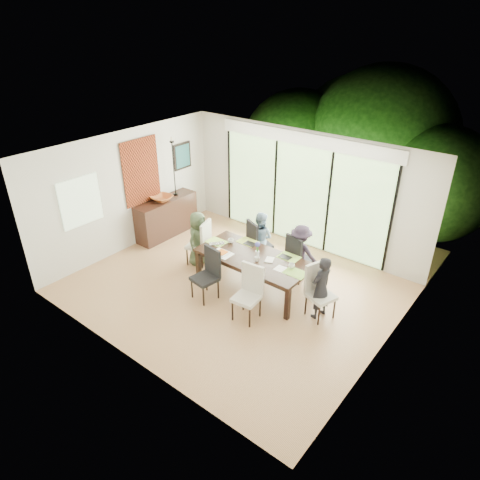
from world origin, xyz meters
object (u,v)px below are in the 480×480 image
Objects in this scene: chair_far_right at (300,256)px; cup_c at (292,266)px; person_far_left at (260,238)px; cup_b at (257,259)px; chair_left_end at (198,242)px; vase at (257,254)px; chair_right_end at (321,292)px; person_far_right at (300,253)px; bowl at (162,198)px; chair_near_left at (204,275)px; chair_far_left at (260,242)px; person_right_end at (321,288)px; laptop at (217,245)px; cup_a at (231,241)px; chair_near_right at (246,294)px; table_top at (254,258)px; person_left_end at (198,239)px; sideboard at (167,217)px.

chair_far_right reaches higher than cup_c.
person_far_left is 1.12m from cup_b.
vase is at bearing 75.11° from chair_left_end.
person_far_right is (-0.95, 0.83, 0.09)m from chair_right_end.
cup_b is 3.25m from bowl.
person_far_left is 1.45m from cup_c.
bowl reaches higher than chair_near_left.
chair_left_end is 1.35m from chair_far_left.
chair_far_left is at bearing -101.08° from person_right_end.
laptop is 2.66× the size of cup_a.
chair_near_right is 0.85× the size of person_far_left.
chair_left_end and chair_near_left have the same top height.
table_top is 1.02m from chair_near_right.
person_left_end is 1.00× the size of person_right_end.
chair_far_right is at bearing -155.56° from chair_far_left.
vase is (-1.43, 0.05, 0.16)m from person_right_end.
person_far_right is (1.05, 1.70, 0.09)m from chair_near_left.
bowl is (-3.85, 0.33, 0.24)m from cup_c.
person_right_end reaches higher than chair_near_left.
cup_c is (-0.68, 0.10, 0.14)m from person_right_end.
person_far_left is at bearing 118.47° from table_top.
chair_left_end is at bearing 150.61° from chair_near_right.
chair_left_end is 0.63× the size of sideboard.
chair_near_left is (-1.05, -1.72, 0.00)m from chair_far_right.
cup_c is at bearing 141.30° from person_far_left.
person_right_end reaches higher than cup_b.
person_far_right is at bearing 56.47° from table_top.
laptop is (-1.35, 0.77, 0.20)m from chair_near_right.
cup_c reaches higher than table_top.
cup_a is at bearing 172.41° from vase.
person_far_left is at bearing 113.32° from chair_near_right.
chair_far_left is 1.48m from cup_c.
cup_c is at bearing 3.81° from vase.
chair_far_right is 2.10× the size of bowl.
table_top is 0.86m from laptop.
chair_near_left is 2.10× the size of bowl.
chair_far_left is 0.85× the size of person_right_end.
laptop is 1.66m from cup_c.
bowl is at bearing 21.26° from chair_far_right.
person_left_end and person_far_right have the same top height.
chair_near_right is 3.81m from sideboard.
chair_far_left is 0.63× the size of sideboard.
chair_far_right is 1.26m from person_right_end.
person_left_end is 1.67m from bowl.
vase is at bearing -79.32° from person_right_end.
cup_c is (1.30, 0.97, 0.23)m from chair_near_left.
chair_right_end is 1.37m from cup_b.
vase is at bearing 123.69° from cup_b.
chair_far_right is 1.70m from laptop.
chair_right_end reaches higher than sideboard.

